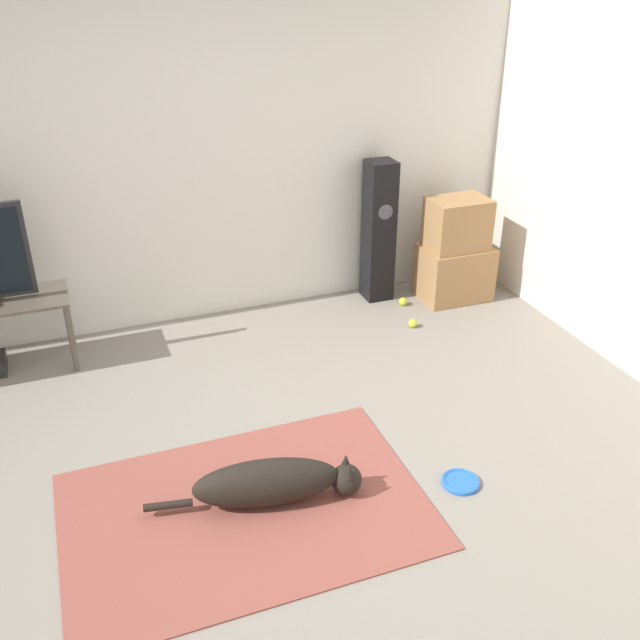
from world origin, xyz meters
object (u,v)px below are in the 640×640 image
(cardboard_box_upper, at_px, (457,224))
(tennis_ball_by_boxes, at_px, (413,323))
(floor_speaker, at_px, (379,232))
(tennis_ball_near_speaker, at_px, (403,302))
(frisbee, at_px, (461,482))
(cardboard_box_lower, at_px, (454,272))
(dog, at_px, (273,482))

(cardboard_box_upper, bearing_deg, tennis_ball_by_boxes, -146.41)
(floor_speaker, height_order, tennis_ball_by_boxes, floor_speaker)
(tennis_ball_by_boxes, relative_size, tennis_ball_near_speaker, 1.00)
(floor_speaker, xyz_separation_m, tennis_ball_by_boxes, (0.04, -0.59, -0.53))
(frisbee, distance_m, cardboard_box_lower, 2.33)
(frisbee, distance_m, floor_speaker, 2.39)
(cardboard_box_upper, distance_m, tennis_ball_by_boxes, 0.88)
(frisbee, bearing_deg, cardboard_box_upper, 61.54)
(frisbee, height_order, cardboard_box_upper, cardboard_box_upper)
(tennis_ball_by_boxes, bearing_deg, floor_speaker, 93.60)
(cardboard_box_upper, xyz_separation_m, tennis_ball_near_speaker, (-0.43, 0.01, -0.61))
(tennis_ball_by_boxes, height_order, tennis_ball_near_speaker, same)
(tennis_ball_near_speaker, bearing_deg, cardboard_box_upper, -1.07)
(cardboard_box_lower, distance_m, cardboard_box_upper, 0.42)
(dog, distance_m, floor_speaker, 2.59)
(cardboard_box_lower, bearing_deg, frisbee, -118.79)
(tennis_ball_by_boxes, bearing_deg, tennis_ball_near_speaker, 75.01)
(tennis_ball_near_speaker, bearing_deg, dog, -132.30)
(cardboard_box_lower, relative_size, tennis_ball_by_boxes, 8.37)
(dog, relative_size, cardboard_box_lower, 2.02)
(frisbee, height_order, floor_speaker, floor_speaker)
(tennis_ball_by_boxes, bearing_deg, frisbee, -108.79)
(frisbee, relative_size, tennis_ball_near_speaker, 3.14)
(cardboard_box_lower, bearing_deg, floor_speaker, 158.70)
(frisbee, bearing_deg, tennis_ball_by_boxes, 71.21)
(cardboard_box_upper, bearing_deg, dog, -139.06)
(frisbee, xyz_separation_m, cardboard_box_upper, (1.10, 2.03, 0.63))
(tennis_ball_near_speaker, bearing_deg, cardboard_box_lower, 0.04)
(cardboard_box_upper, bearing_deg, tennis_ball_near_speaker, 178.93)
(floor_speaker, bearing_deg, tennis_ball_near_speaker, -59.77)
(dog, distance_m, cardboard_box_upper, 2.81)
(frisbee, relative_size, tennis_ball_by_boxes, 3.14)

